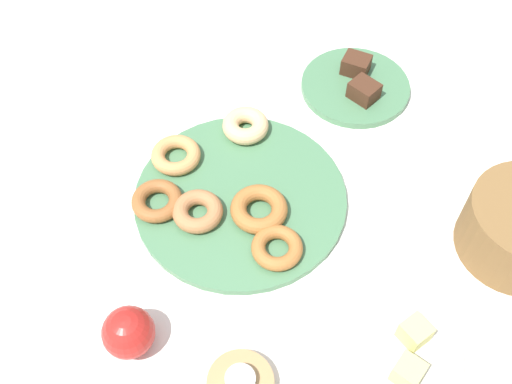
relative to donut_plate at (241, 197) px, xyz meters
name	(u,v)px	position (x,y,z in m)	size (l,w,h in m)	color
ground_plane	(241,200)	(0.00, 0.00, -0.01)	(2.40, 2.40, 0.00)	white
donut_plate	(241,197)	(0.00, 0.00, 0.00)	(0.36, 0.36, 0.01)	#4C7F56
donut_0	(245,126)	(-0.13, -0.06, 0.02)	(0.08, 0.08, 0.03)	#EABC84
donut_1	(198,211)	(0.07, -0.04, 0.02)	(0.08, 0.08, 0.03)	#B27547
donut_2	(157,201)	(0.08, -0.11, 0.02)	(0.08, 0.08, 0.02)	#995B2D
donut_3	(277,248)	(0.07, 0.10, 0.02)	(0.08, 0.08, 0.02)	#AD6B33
donut_4	(259,209)	(0.02, 0.05, 0.02)	(0.09, 0.09, 0.03)	#AD6B33
donut_5	(176,155)	(-0.01, -0.14, 0.02)	(0.09, 0.09, 0.02)	tan
cake_plate	(355,87)	(-0.34, 0.06, 0.00)	(0.21, 0.21, 0.01)	#4C7F56
brownie_near	(356,65)	(-0.37, 0.04, 0.02)	(0.04, 0.05, 0.03)	#472819
brownie_far	(364,91)	(-0.31, 0.09, 0.02)	(0.04, 0.05, 0.03)	#472819
candle_holder	(241,384)	(0.27, 0.16, 0.00)	(0.09, 0.09, 0.02)	tan
tealight	(240,380)	(0.27, 0.16, 0.02)	(0.04, 0.04, 0.01)	silver
fruit_bowl	(402,359)	(0.13, 0.34, 0.01)	(0.16, 0.16, 0.03)	silver
melon_chunk_left	(415,332)	(0.10, 0.34, 0.04)	(0.04, 0.04, 0.04)	#DBD67A
melon_chunk_right	(408,372)	(0.16, 0.35, 0.04)	(0.04, 0.04, 0.04)	#DBD67A
apple	(128,332)	(0.30, -0.01, 0.03)	(0.08, 0.08, 0.08)	red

